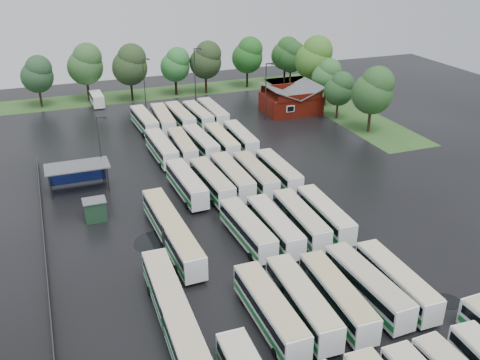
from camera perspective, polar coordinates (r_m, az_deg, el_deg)
name	(u,v)px	position (r m, az deg, el deg)	size (l,w,h in m)	color
ground	(262,246)	(59.01, 2.33, -7.09)	(160.00, 160.00, 0.00)	black
brick_building	(291,103)	(103.26, 5.44, 8.23)	(10.07, 8.60, 5.39)	maroon
wash_shed	(77,168)	(73.64, -16.98, 1.19)	(8.20, 4.20, 3.58)	#2D2D30
utility_hut	(95,210)	(65.84, -15.20, -3.08)	(2.70, 2.20, 2.62)	#173721
grass_strip_north	(153,94)	(117.13, -9.30, 9.07)	(80.00, 10.00, 0.01)	#2B501E
grass_strip_east	(336,106)	(108.44, 10.20, 7.73)	(10.00, 50.00, 0.01)	#2B501E
west_fence	(45,243)	(62.06, -20.12, -6.38)	(0.10, 50.00, 1.20)	#2D2D30
bus_r1c0	(270,310)	(47.33, 3.19, -13.69)	(2.49, 11.33, 3.15)	white
bus_r1c1	(302,301)	(48.50, 6.62, -12.73)	(2.77, 11.44, 3.16)	white
bus_r1c2	(337,296)	(49.63, 10.26, -12.07)	(2.78, 11.20, 3.09)	white
bus_r1c3	(367,285)	(51.47, 13.38, -10.87)	(2.83, 11.30, 3.12)	white
bus_r1c4	(396,281)	(52.87, 16.32, -10.26)	(2.40, 10.84, 3.01)	white
bus_r2c1	(247,229)	(58.92, 0.78, -5.23)	(2.77, 10.98, 3.03)	white
bus_r2c2	(274,226)	(59.55, 3.69, -4.91)	(2.42, 11.03, 3.07)	white
bus_r2c3	(300,219)	(61.10, 6.46, -4.19)	(2.67, 11.15, 3.09)	white
bus_r2c4	(325,214)	(62.61, 9.02, -3.62)	(2.65, 10.97, 3.04)	white
bus_r3c0	(187,183)	(69.55, -5.72, -0.36)	(2.80, 11.26, 3.11)	white
bus_r3c1	(212,181)	(69.86, -3.03, -0.15)	(2.86, 11.28, 3.11)	white
bus_r3c2	(232,176)	(71.18, -0.87, 0.40)	(2.55, 11.38, 3.16)	white
bus_r3c3	(255,175)	(71.76, 1.63, 0.58)	(2.39, 11.18, 3.11)	white
bus_r3c4	(278,171)	(73.06, 4.11, 0.94)	(2.36, 10.88, 3.03)	white
bus_r4c0	(162,148)	(81.53, -8.37, 3.38)	(2.70, 11.29, 3.13)	white
bus_r4c1	(182,146)	(82.12, -6.17, 3.62)	(2.60, 10.93, 3.03)	white
bus_r4c2	(201,143)	(83.18, -4.21, 3.99)	(2.83, 11.07, 3.06)	white
bus_r4c3	(222,141)	(83.63, -1.98, 4.16)	(2.34, 10.96, 3.05)	white
bus_r4c4	(240,138)	(84.95, 0.05, 4.50)	(2.56, 10.91, 3.02)	white
bus_r5c0	(144,121)	(94.38, -10.16, 6.23)	(2.88, 11.16, 3.08)	white
bus_r5c1	(163,119)	(94.47, -8.21, 6.42)	(2.95, 11.53, 3.18)	white
bus_r5c2	(180,117)	(95.31, -6.40, 6.68)	(2.78, 11.42, 3.16)	white
bus_r5c3	(198,115)	(96.29, -4.50, 6.90)	(2.78, 10.91, 3.01)	white
bus_r5c4	(213,113)	(97.24, -2.92, 7.17)	(2.53, 11.32, 3.14)	white
artic_bus_west_b	(172,231)	(58.90, -7.28, -5.37)	(3.00, 17.00, 3.14)	white
artic_bus_west_c	(174,312)	(47.40, -7.09, -13.81)	(2.68, 16.77, 3.10)	white
minibus	(97,99)	(110.58, -15.02, 8.37)	(2.31, 5.84, 2.53)	white
tree_north_0	(38,74)	(111.86, -20.78, 10.54)	(6.16, 6.16, 10.20)	#2E2217
tree_north_1	(86,64)	(113.16, -16.11, 11.82)	(7.07, 7.07, 11.71)	black
tree_north_2	(130,64)	(110.77, -11.60, 11.99)	(7.03, 7.03, 11.64)	black
tree_north_3	(176,64)	(114.10, -6.85, 12.16)	(6.08, 6.08, 10.07)	black
tree_north_4	(206,60)	(114.63, -3.61, 12.69)	(6.71, 6.71, 11.12)	black
tree_north_5	(248,55)	(119.26, 0.88, 13.20)	(6.70, 6.70, 11.10)	black
tree_north_6	(286,53)	(123.81, 4.94, 13.34)	(6.28, 6.28, 10.40)	black
tree_east_0	(374,90)	(93.24, 14.10, 9.29)	(6.90, 6.90, 11.43)	#342515
tree_east_1	(340,88)	(99.67, 10.60, 9.57)	(5.31, 5.31, 8.79)	#34241A
tree_east_2	(327,76)	(107.20, 9.30, 10.94)	(5.65, 5.65, 9.36)	black
tree_east_3	(315,58)	(112.80, 7.99, 12.81)	(7.63, 7.63, 12.64)	black
tree_east_4	(292,57)	(122.16, 5.56, 12.96)	(5.90, 5.90, 9.77)	#392C1D
lamp_post_ne	(266,88)	(97.07, 2.84, 9.81)	(1.61, 0.31, 10.46)	#2D2D30
lamp_post_nw	(101,145)	(74.26, -14.65, 3.67)	(1.43, 0.28, 9.26)	#2D2D30
lamp_post_back_w	(145,80)	(106.14, -10.13, 10.49)	(1.48, 0.29, 9.60)	#2D2D30
lamp_post_back_e	(195,72)	(107.80, -4.77, 11.44)	(1.69, 0.33, 10.95)	#2D2D30
puddle_1	(477,351)	(50.01, 23.99, -16.33)	(3.73, 3.73, 0.01)	black
puddle_2	(157,242)	(60.39, -8.83, -6.58)	(5.28, 5.28, 0.01)	black
puddle_3	(325,241)	(60.61, 9.01, -6.46)	(3.98, 3.98, 0.01)	black
puddle_4	(448,301)	(54.57, 21.26, -11.98)	(2.50, 2.50, 0.01)	black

